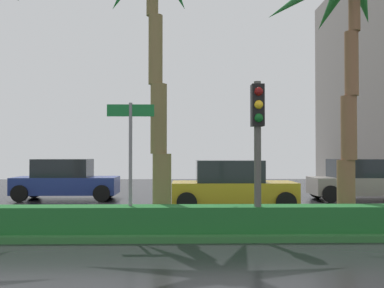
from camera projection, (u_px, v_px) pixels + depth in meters
The scene contains 9 objects.
ground_plane at pixel (82, 224), 12.62m from camera, with size 90.00×42.00×0.10m, color black.
median_strip at pixel (73, 226), 11.62m from camera, with size 85.50×4.00×0.15m, color #2D6B33.
median_hedge at pixel (58, 219), 10.23m from camera, with size 76.50×0.70×0.60m.
palm_tree_centre_right at pixel (354, 1), 11.39m from camera, with size 4.61×4.78×7.14m.
traffic_signal_median_right at pixel (258, 128), 10.13m from camera, with size 0.28×0.43×3.47m.
street_name_sign at pixel (130, 149), 10.35m from camera, with size 1.10×0.08×3.00m.
car_in_traffic_second at pixel (65, 180), 18.86m from camera, with size 4.30×2.02×1.72m.
car_in_traffic_third at pixel (232, 186), 15.63m from camera, with size 4.30×2.02×1.72m.
car_in_traffic_fourth at pixel (361, 180), 18.67m from camera, with size 4.30×2.02×1.72m.
Camera 1 is at (2.86, -3.72, 1.98)m, focal length 41.62 mm.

